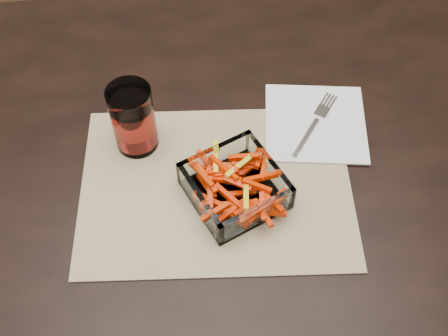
{
  "coord_description": "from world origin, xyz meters",
  "views": [
    {
      "loc": [
        -0.1,
        -0.59,
        1.54
      ],
      "look_at": [
        -0.03,
        -0.07,
        0.78
      ],
      "focal_mm": 45.0,
      "sensor_mm": 36.0,
      "label": 1
    }
  ],
  "objects_px": {
    "dining_table": "(233,172)",
    "tumbler": "(133,120)",
    "glass_bowl": "(235,187)",
    "fork": "(315,122)"
  },
  "relations": [
    {
      "from": "dining_table",
      "to": "tumbler",
      "type": "xyz_separation_m",
      "value": [
        -0.17,
        0.02,
        0.15
      ]
    },
    {
      "from": "glass_bowl",
      "to": "fork",
      "type": "xyz_separation_m",
      "value": [
        0.17,
        0.13,
        -0.02
      ]
    },
    {
      "from": "tumbler",
      "to": "glass_bowl",
      "type": "bearing_deg",
      "value": -41.1
    },
    {
      "from": "dining_table",
      "to": "tumbler",
      "type": "height_order",
      "value": "tumbler"
    },
    {
      "from": "glass_bowl",
      "to": "fork",
      "type": "bearing_deg",
      "value": 37.54
    },
    {
      "from": "fork",
      "to": "dining_table",
      "type": "bearing_deg",
      "value": -134.74
    },
    {
      "from": "tumbler",
      "to": "fork",
      "type": "xyz_separation_m",
      "value": [
        0.32,
        -0.01,
        -0.05
      ]
    },
    {
      "from": "tumbler",
      "to": "fork",
      "type": "distance_m",
      "value": 0.32
    },
    {
      "from": "dining_table",
      "to": "tumbler",
      "type": "bearing_deg",
      "value": 171.49
    },
    {
      "from": "glass_bowl",
      "to": "tumbler",
      "type": "relative_size",
      "value": 1.4
    }
  ]
}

